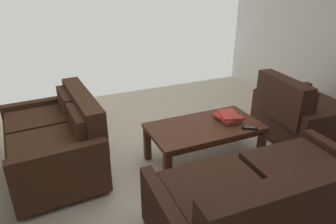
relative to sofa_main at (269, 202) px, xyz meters
The scene contains 7 objects.
ground_plane 1.08m from the sofa_main, 71.19° to the right, with size 5.10×5.23×0.01m, color beige.
sofa_main is the anchor object (origin of this frame).
loveseat_near 2.14m from the sofa_main, 49.18° to the right, with size 0.95×1.39×0.83m.
coffee_table 1.15m from the sofa_main, 94.59° to the right, with size 1.22×0.65×0.44m.
armchair_side 1.77m from the sofa_main, 142.40° to the right, with size 0.97×1.04×0.85m.
book_stack 1.24m from the sofa_main, 108.97° to the right, with size 0.28×0.32×0.08m.
tv_remote 1.02m from the sofa_main, 118.45° to the right, with size 0.16×0.13×0.02m.
Camera 1 is at (1.13, 2.36, 1.95)m, focal length 32.90 mm.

